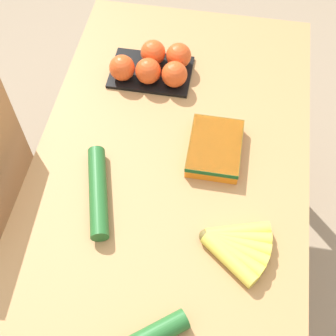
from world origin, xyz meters
TOP-DOWN VIEW (x-y plane):
  - ground_plane at (0.00, 0.00)m, footprint 12.00×12.00m
  - dining_table at (0.00, 0.00)m, footprint 1.34×0.73m
  - banana_bunch at (-0.18, -0.19)m, footprint 0.17×0.17m
  - tomato_pack at (0.35, 0.10)m, footprint 0.17×0.24m
  - carrot_bag at (0.09, -0.11)m, footprint 0.18×0.14m
  - cucumber_near at (-0.09, 0.16)m, footprint 0.26×0.11m

SIDE VIEW (x-z plane):
  - ground_plane at x=0.00m, z-range 0.00..0.00m
  - dining_table at x=0.00m, z-range 0.25..0.98m
  - banana_bunch at x=-0.18m, z-range 0.72..0.76m
  - cucumber_near at x=-0.09m, z-range 0.72..0.77m
  - carrot_bag at x=0.09m, z-range 0.73..0.77m
  - tomato_pack at x=0.35m, z-range 0.72..0.81m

